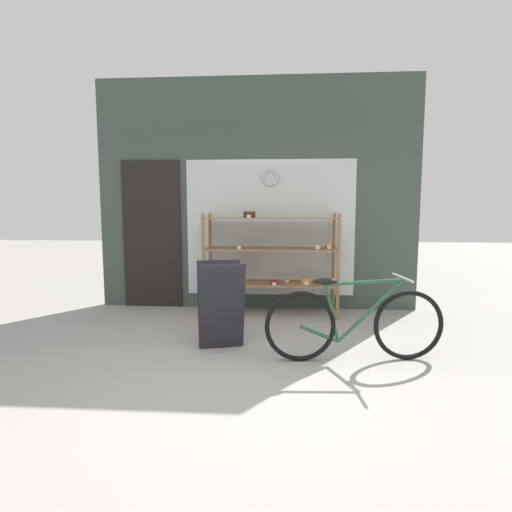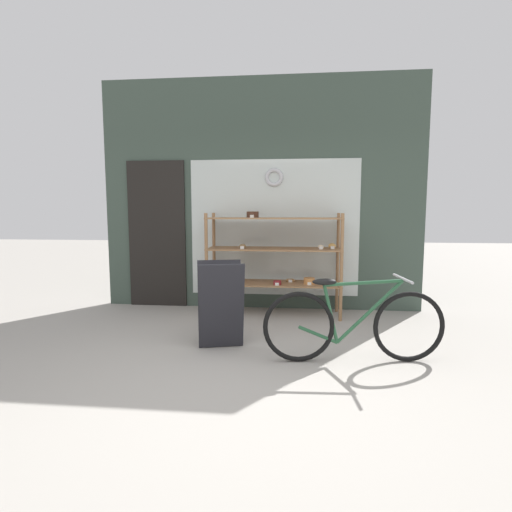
# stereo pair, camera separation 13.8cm
# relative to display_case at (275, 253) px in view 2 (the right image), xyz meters

# --- Properties ---
(ground_plane) EXTENTS (30.00, 30.00, 0.00)m
(ground_plane) POSITION_rel_display_case_xyz_m (-0.23, -2.25, -0.83)
(ground_plane) COLOR gray
(storefront_facade) EXTENTS (4.51, 0.13, 3.22)m
(storefront_facade) POSITION_rel_display_case_xyz_m (-0.28, 0.40, 0.73)
(storefront_facade) COLOR #3D4C42
(storefront_facade) RESTS_ON ground_plane
(display_case) EXTENTS (1.77, 0.52, 1.38)m
(display_case) POSITION_rel_display_case_xyz_m (0.00, 0.00, 0.00)
(display_case) COLOR #8E6642
(display_case) RESTS_ON ground_plane
(bicycle) EXTENTS (1.67, 0.46, 0.79)m
(bicycle) POSITION_rel_display_case_xyz_m (0.82, -1.62, -0.48)
(bicycle) COLOR black
(bicycle) RESTS_ON ground_plane
(sandwich_board) EXTENTS (0.54, 0.48, 0.88)m
(sandwich_board) POSITION_rel_display_case_xyz_m (-0.47, -1.35, -0.39)
(sandwich_board) COLOR #232328
(sandwich_board) RESTS_ON ground_plane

